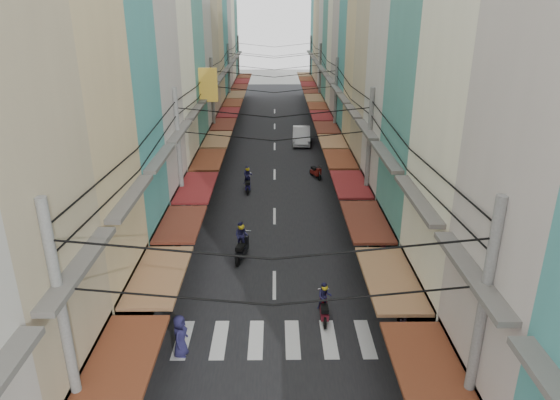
{
  "coord_description": "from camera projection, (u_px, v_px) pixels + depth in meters",
  "views": [
    {
      "loc": [
        0.07,
        -21.85,
        11.98
      ],
      "look_at": [
        0.31,
        3.39,
        2.08
      ],
      "focal_mm": 32.0,
      "sensor_mm": 36.0,
      "label": 1
    }
  ],
  "objects": [
    {
      "name": "bicycle",
      "position": [
        409.0,
        250.0,
        26.09
      ],
      "size": [
        1.74,
        0.85,
        1.14
      ],
      "primitive_type": "imported",
      "rotation": [
        0.0,
        0.0,
        1.43
      ],
      "color": "black",
      "rests_on": "ground"
    },
    {
      "name": "road",
      "position": [
        275.0,
        153.0,
        43.33
      ],
      "size": [
        10.0,
        80.0,
        0.02
      ],
      "primitive_type": "cube",
      "color": "black",
      "rests_on": "ground"
    },
    {
      "name": "sidewalk_left",
      "position": [
        200.0,
        153.0,
        43.26
      ],
      "size": [
        3.0,
        80.0,
        0.06
      ],
      "primitive_type": "cube",
      "color": "gray",
      "rests_on": "ground"
    },
    {
      "name": "moving_scooters",
      "position": [
        269.0,
        224.0,
        27.86
      ],
      "size": [
        5.28,
        19.57,
        2.0
      ],
      "color": "black",
      "rests_on": "ground"
    },
    {
      "name": "crosswalk",
      "position": [
        274.0,
        339.0,
        19.12
      ],
      "size": [
        7.55,
        2.4,
        0.01
      ],
      "color": "silver",
      "rests_on": "ground"
    },
    {
      "name": "building_row_left",
      "position": [
        166.0,
        37.0,
        36.49
      ],
      "size": [
        7.8,
        67.67,
        23.7
      ],
      "color": "beige",
      "rests_on": "ground"
    },
    {
      "name": "market_umbrella",
      "position": [
        400.0,
        238.0,
        22.73
      ],
      "size": [
        2.24,
        2.24,
        2.36
      ],
      "color": "#B2B2B7",
      "rests_on": "ground"
    },
    {
      "name": "ground",
      "position": [
        274.0,
        264.0,
        24.71
      ],
      "size": [
        160.0,
        160.0,
        0.0
      ],
      "primitive_type": "plane",
      "color": "slate",
      "rests_on": "ground"
    },
    {
      "name": "pedestrians",
      "position": [
        199.0,
        228.0,
        26.19
      ],
      "size": [
        11.84,
        17.95,
        2.23
      ],
      "color": "#261E29",
      "rests_on": "ground"
    },
    {
      "name": "building_row_right",
      "position": [
        382.0,
        42.0,
        36.66
      ],
      "size": [
        7.8,
        68.98,
        22.59
      ],
      "color": "teal",
      "rests_on": "ground"
    },
    {
      "name": "traffic_sign",
      "position": [
        370.0,
        216.0,
        24.9
      ],
      "size": [
        0.1,
        0.65,
        2.94
      ],
      "color": "gray",
      "rests_on": "ground"
    },
    {
      "name": "parked_scooters",
      "position": [
        375.0,
        293.0,
        21.36
      ],
      "size": [
        12.89,
        15.28,
        0.97
      ],
      "color": "black",
      "rests_on": "ground"
    },
    {
      "name": "utility_poles",
      "position": [
        274.0,
        84.0,
        36.28
      ],
      "size": [
        10.2,
        66.13,
        8.2
      ],
      "color": "gray",
      "rests_on": "ground"
    },
    {
      "name": "sidewalk_right",
      "position": [
        349.0,
        152.0,
        43.38
      ],
      "size": [
        3.0,
        80.0,
        0.06
      ],
      "primitive_type": "cube",
      "color": "gray",
      "rests_on": "ground"
    },
    {
      "name": "white_car",
      "position": [
        301.0,
        143.0,
        46.24
      ],
      "size": [
        5.38,
        2.29,
        1.87
      ],
      "primitive_type": "imported",
      "rotation": [
        0.0,
        0.0,
        -0.04
      ],
      "color": "silver",
      "rests_on": "ground"
    }
  ]
}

